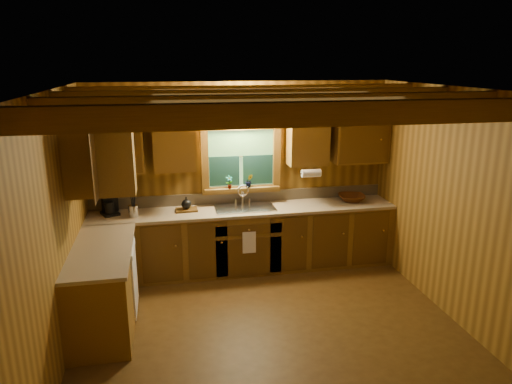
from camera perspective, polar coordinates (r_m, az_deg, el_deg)
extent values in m
plane|color=#4B3212|center=(5.46, 1.71, -16.06)|extent=(4.20, 4.20, 0.00)
plane|color=brown|center=(4.66, 1.97, 12.31)|extent=(4.20, 4.20, 0.00)
plane|color=brown|center=(6.70, -1.84, 2.07)|extent=(4.20, 0.00, 4.20)
plane|color=brown|center=(3.24, 9.65, -13.58)|extent=(4.20, 0.00, 4.20)
plane|color=brown|center=(4.90, -22.91, -4.32)|extent=(0.00, 3.80, 3.80)
plane|color=brown|center=(5.74, 22.71, -1.49)|extent=(0.00, 3.80, 3.80)
cube|color=brown|center=(3.51, 6.47, 9.34)|extent=(4.20, 0.14, 0.18)
cube|color=brown|center=(4.28, 3.19, 10.52)|extent=(4.20, 0.14, 0.18)
cube|color=brown|center=(5.06, 0.90, 11.32)|extent=(4.20, 0.14, 0.18)
cube|color=brown|center=(5.84, -0.78, 11.90)|extent=(4.20, 0.14, 0.18)
cube|color=brown|center=(6.67, -1.33, -5.83)|extent=(4.20, 0.62, 0.86)
cube|color=brown|center=(5.62, -17.88, -10.93)|extent=(0.62, 1.60, 0.86)
cube|color=tan|center=(6.52, -1.36, -2.15)|extent=(4.20, 0.66, 0.04)
cube|color=tan|center=(5.44, -18.17, -6.66)|extent=(0.64, 1.60, 0.04)
cube|color=#9B8968|center=(6.77, -1.79, -0.59)|extent=(4.20, 0.02, 0.16)
cube|color=white|center=(5.76, -14.46, -9.94)|extent=(0.02, 0.60, 0.80)
cube|color=brown|center=(6.37, -16.95, 5.65)|extent=(0.78, 0.34, 0.78)
cube|color=brown|center=(6.34, -9.90, 6.05)|extent=(0.55, 0.34, 0.78)
cube|color=brown|center=(6.64, 6.27, 6.62)|extent=(0.55, 0.34, 0.78)
cube|color=brown|center=(6.92, 12.49, 6.70)|extent=(0.78, 0.34, 0.78)
cube|color=brown|center=(5.38, -20.38, 3.61)|extent=(0.34, 1.10, 0.78)
cube|color=brown|center=(6.53, -1.83, 7.97)|extent=(1.12, 0.08, 0.10)
cube|color=brown|center=(6.71, -1.77, 0.33)|extent=(1.12, 0.08, 0.10)
cube|color=brown|center=(6.55, -6.22, 3.90)|extent=(0.10, 0.08, 0.80)
cube|color=brown|center=(6.71, 2.51, 4.27)|extent=(0.10, 0.08, 0.80)
cube|color=#417B34|center=(6.64, -1.85, 4.16)|extent=(0.92, 0.01, 0.80)
cube|color=#12342E|center=(6.62, -3.85, 2.53)|extent=(0.42, 0.02, 0.42)
cube|color=#12342E|center=(6.70, 0.22, 2.72)|extent=(0.42, 0.02, 0.42)
cylinder|color=black|center=(6.61, -1.82, 4.28)|extent=(0.92, 0.01, 0.01)
cube|color=brown|center=(6.67, -1.71, 0.41)|extent=(1.06, 0.14, 0.04)
cylinder|color=black|center=(6.51, -1.85, 9.98)|extent=(0.08, 0.03, 0.08)
cylinder|color=black|center=(6.43, -2.65, 9.90)|extent=(0.09, 0.17, 0.08)
cylinder|color=black|center=(6.47, -0.88, 9.95)|extent=(0.09, 0.17, 0.08)
sphere|color=#FFE0A5|center=(6.37, -3.10, 9.21)|extent=(0.13, 0.13, 0.13)
sphere|color=#FFE0A5|center=(6.42, -0.24, 9.28)|extent=(0.13, 0.13, 0.13)
cylinder|color=white|center=(6.55, 6.67, 2.28)|extent=(0.27, 0.11, 0.11)
cube|color=white|center=(6.34, -0.83, -6.13)|extent=(0.18, 0.01, 0.30)
cube|color=silver|center=(6.52, -1.37, -1.91)|extent=(0.82, 0.48, 0.02)
cube|color=#262628|center=(6.51, -3.02, -2.55)|extent=(0.34, 0.40, 0.14)
cube|color=#262628|center=(6.57, 0.26, -2.36)|extent=(0.34, 0.40, 0.14)
cylinder|color=silver|center=(6.66, -1.65, -0.59)|extent=(0.04, 0.04, 0.22)
torus|color=silver|center=(6.57, -1.57, 0.18)|extent=(0.16, 0.02, 0.16)
cube|color=black|center=(6.54, -17.21, -2.48)|extent=(0.20, 0.24, 0.03)
cube|color=black|center=(6.56, -17.27, -0.86)|extent=(0.20, 0.09, 0.33)
cube|color=black|center=(6.43, -17.46, 0.12)|extent=(0.20, 0.22, 0.04)
cylinder|color=black|center=(6.48, -17.31, -1.78)|extent=(0.12, 0.12, 0.14)
cylinder|color=silver|center=(6.35, -14.59, -2.23)|extent=(0.12, 0.12, 0.16)
cylinder|color=black|center=(6.29, -14.85, -0.88)|extent=(0.03, 0.04, 0.23)
cylinder|color=black|center=(6.30, -14.69, -0.84)|extent=(0.01, 0.01, 0.23)
cylinder|color=black|center=(6.31, -14.54, -0.81)|extent=(0.03, 0.04, 0.23)
cylinder|color=black|center=(6.32, -14.42, -0.78)|extent=(0.04, 0.06, 0.23)
cube|color=#4F3411|center=(6.47, -8.39, -2.14)|extent=(0.29, 0.21, 0.03)
sphere|color=black|center=(6.45, -8.41, -1.47)|extent=(0.13, 0.13, 0.13)
cylinder|color=black|center=(6.43, -8.44, -0.74)|extent=(0.02, 0.02, 0.04)
imported|color=#48230C|center=(6.97, 11.47, -0.70)|extent=(0.46, 0.46, 0.09)
imported|color=#4F3411|center=(6.58, -3.23, 1.20)|extent=(0.11, 0.09, 0.19)
imported|color=#4F3411|center=(6.64, -0.84, 1.38)|extent=(0.11, 0.09, 0.19)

